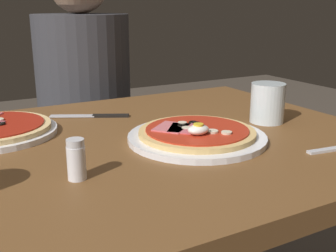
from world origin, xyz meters
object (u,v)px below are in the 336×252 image
object	(u,v)px
diner_person	(87,135)
knife	(95,116)
dining_table	(130,198)
water_glass_near	(267,106)
salt_shaker	(76,160)
pizza_foreground	(197,135)

from	to	relation	value
diner_person	knife	bearing A→B (deg)	75.63
dining_table	water_glass_near	bearing A→B (deg)	-3.78
dining_table	salt_shaker	bearing A→B (deg)	-137.33
pizza_foreground	salt_shaker	bearing A→B (deg)	-164.87
dining_table	diner_person	distance (m)	0.66
knife	salt_shaker	distance (m)	0.39
knife	diner_person	world-z (taller)	diner_person
pizza_foreground	dining_table	bearing A→B (deg)	153.58
dining_table	knife	size ratio (longest dim) A/B	5.89
water_glass_near	diner_person	xyz separation A→B (m)	(-0.23, 0.67, -0.22)
water_glass_near	diner_person	world-z (taller)	diner_person
knife	diner_person	bearing A→B (deg)	75.63
water_glass_near	knife	size ratio (longest dim) A/B	0.51
knife	water_glass_near	bearing A→B (deg)	-35.18
water_glass_near	diner_person	bearing A→B (deg)	109.25
dining_table	water_glass_near	distance (m)	0.39
diner_person	water_glass_near	bearing A→B (deg)	109.25
water_glass_near	salt_shaker	distance (m)	0.51
pizza_foreground	diner_person	bearing A→B (deg)	90.81
knife	salt_shaker	world-z (taller)	salt_shaker
pizza_foreground	water_glass_near	size ratio (longest dim) A/B	3.06
water_glass_near	knife	xyz separation A→B (m)	(-0.34, 0.24, -0.04)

